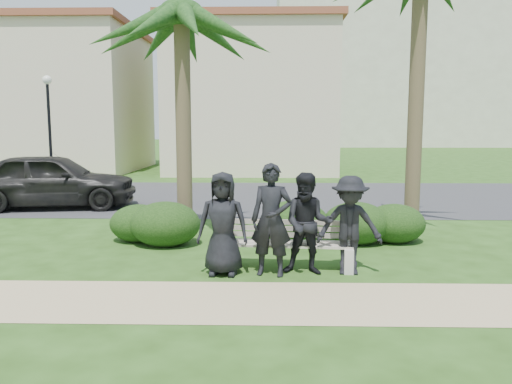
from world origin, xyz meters
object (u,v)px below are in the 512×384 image
park_bench (286,248)px  man_a (223,224)px  man_b (271,220)px  man_d (350,225)px  palm_left (181,16)px  street_lamp (49,110)px  man_c (308,224)px  car_a (52,180)px

park_bench → man_a: bearing=-155.8°
man_b → man_d: man_b is taller
man_b → man_d: (1.20, 0.10, -0.10)m
park_bench → palm_left: 5.19m
street_lamp → man_c: bearing=-53.0°
man_c → palm_left: (-2.35, 2.71, 3.67)m
park_bench → car_a: bearing=141.8°
park_bench → man_b: man_b is taller
street_lamp → car_a: bearing=-66.4°
man_c → car_a: 9.07m
man_c → man_a: bearing=-169.5°
man_a → man_d: man_a is taller
man_b → car_a: size_ratio=0.38×
car_a → man_a: bearing=-147.6°
man_b → palm_left: 4.89m
man_a → palm_left: size_ratio=0.29×
street_lamp → park_bench: bearing=-53.4°
car_a → palm_left: bearing=-137.1°
man_a → man_b: man_b is taller
man_b → car_a: man_b is taller
man_c → car_a: man_c is taller
man_a → park_bench: bearing=22.9°
man_a → car_a: 8.20m
park_bench → man_d: man_d is taller
street_lamp → man_c: size_ratio=2.72×
man_d → man_a: bearing=-173.0°
street_lamp → park_bench: 15.47m
man_b → palm_left: size_ratio=0.32×
street_lamp → man_b: 15.56m
street_lamp → palm_left: size_ratio=0.79×
street_lamp → man_d: 16.21m
park_bench → street_lamp: bearing=131.4°
street_lamp → man_a: bearing=-57.2°
street_lamp → palm_left: palm_left is taller
street_lamp → car_a: (2.78, -6.37, -2.17)m
street_lamp → palm_left: 12.20m
park_bench → man_c: (0.33, -0.29, 0.45)m
man_c → street_lamp: bearing=135.1°
park_bench → car_a: car_a is taller
street_lamp → man_c: street_lamp is taller
palm_left → man_b: bearing=-57.4°
street_lamp → car_a: size_ratio=0.94×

